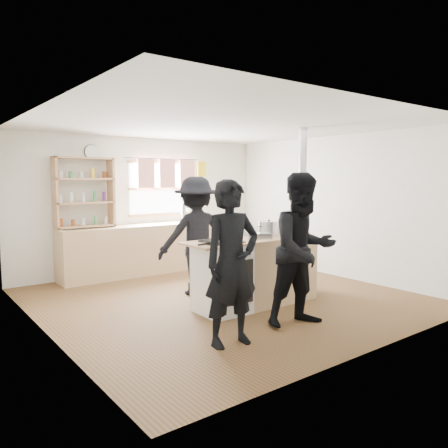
{
  "coord_description": "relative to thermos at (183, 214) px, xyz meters",
  "views": [
    {
      "loc": [
        -3.77,
        -4.99,
        1.73
      ],
      "look_at": [
        -0.07,
        -0.1,
        1.1
      ],
      "focal_mm": 35.0,
      "sensor_mm": 36.0,
      "label": 1
    }
  ],
  "objects": [
    {
      "name": "ground",
      "position": [
        -0.69,
        -2.22,
        -1.07
      ],
      "size": [
        5.0,
        5.0,
        0.01
      ],
      "primitive_type": "cube",
      "color": "brown",
      "rests_on": "ground"
    },
    {
      "name": "back_counter",
      "position": [
        -0.69,
        0.0,
        -0.62
      ],
      "size": [
        3.4,
        0.55,
        0.9
      ],
      "primitive_type": "cube",
      "color": "tan",
      "rests_on": "ground"
    },
    {
      "name": "shelving_unit",
      "position": [
        -1.89,
        0.12,
        0.45
      ],
      "size": [
        1.0,
        0.28,
        1.2
      ],
      "color": "tan",
      "rests_on": "back_counter"
    },
    {
      "name": "thermos",
      "position": [
        0.0,
        0.0,
        0.0
      ],
      "size": [
        0.1,
        0.1,
        0.33
      ],
      "primitive_type": "cylinder",
      "color": "silver",
      "rests_on": "back_counter"
    },
    {
      "name": "cooking_island",
      "position": [
        -0.55,
        -2.77,
        -0.6
      ],
      "size": [
        1.97,
        0.64,
        0.93
      ],
      "color": "white",
      "rests_on": "ground"
    },
    {
      "name": "skillet_greens",
      "position": [
        -1.29,
        -2.88,
        -0.11
      ],
      "size": [
        0.39,
        0.39,
        0.05
      ],
      "color": "black",
      "rests_on": "cooking_island"
    },
    {
      "name": "roast_tray",
      "position": [
        -0.54,
        -2.8,
        -0.1
      ],
      "size": [
        0.39,
        0.34,
        0.07
      ],
      "color": "silver",
      "rests_on": "cooking_island"
    },
    {
      "name": "stockpot_stove",
      "position": [
        -1.03,
        -2.6,
        -0.06
      ],
      "size": [
        0.22,
        0.22,
        0.18
      ],
      "color": "silver",
      "rests_on": "cooking_island"
    },
    {
      "name": "stockpot_counter",
      "position": [
        -0.23,
        -2.68,
        -0.03
      ],
      "size": [
        0.32,
        0.32,
        0.23
      ],
      "color": "silver",
      "rests_on": "cooking_island"
    },
    {
      "name": "bread_board",
      "position": [
        0.24,
        -2.82,
        -0.09
      ],
      "size": [
        0.3,
        0.23,
        0.12
      ],
      "color": "tan",
      "rests_on": "cooking_island"
    },
    {
      "name": "flue_heater",
      "position": [
        0.48,
        -2.64,
        -0.41
      ],
      "size": [
        0.35,
        0.35,
        2.5
      ],
      "color": "black",
      "rests_on": "ground"
    },
    {
      "name": "person_near_left",
      "position": [
        -1.72,
        -3.72,
        -0.2
      ],
      "size": [
        0.67,
        0.48,
        1.73
      ],
      "primitive_type": "imported",
      "rotation": [
        0.0,
        0.0,
        -0.1
      ],
      "color": "black",
      "rests_on": "ground"
    },
    {
      "name": "person_near_right",
      "position": [
        -0.66,
        -3.73,
        -0.16
      ],
      "size": [
        0.99,
        0.84,
        1.81
      ],
      "primitive_type": "imported",
      "rotation": [
        0.0,
        0.0,
        -0.19
      ],
      "color": "black",
      "rests_on": "ground"
    },
    {
      "name": "person_far",
      "position": [
        -0.9,
        -1.81,
        -0.18
      ],
      "size": [
        1.27,
        0.93,
        1.77
      ],
      "primitive_type": "imported",
      "rotation": [
        0.0,
        0.0,
        2.88
      ],
      "color": "black",
      "rests_on": "ground"
    }
  ]
}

